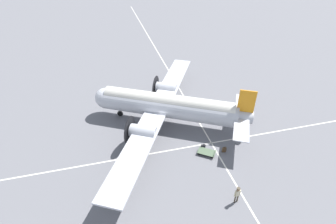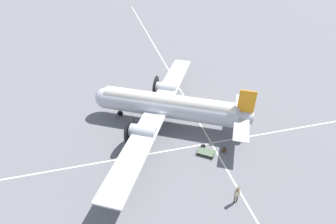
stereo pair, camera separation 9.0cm
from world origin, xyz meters
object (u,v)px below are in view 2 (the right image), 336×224
object	(u,v)px
suitcase_near_door	(224,150)
suitcase_upright_spare	(203,147)
crew_foreground	(237,194)
baggage_cart	(207,152)
airliner_main	(165,105)

from	to	relation	value
suitcase_near_door	suitcase_upright_spare	bearing A→B (deg)	-27.72
crew_foreground	baggage_cart	size ratio (longest dim) A/B	0.86
suitcase_upright_spare	baggage_cart	bearing A→B (deg)	93.34
airliner_main	crew_foreground	distance (m)	12.85
suitcase_near_door	airliner_main	bearing A→B (deg)	-53.19
suitcase_near_door	suitcase_upright_spare	world-z (taller)	suitcase_near_door
suitcase_upright_spare	airliner_main	bearing A→B (deg)	-62.05
airliner_main	suitcase_upright_spare	bearing A→B (deg)	146.82
airliner_main	crew_foreground	size ratio (longest dim) A/B	14.38
suitcase_near_door	baggage_cart	world-z (taller)	suitcase_near_door
baggage_cart	crew_foreground	bearing A→B (deg)	128.82
airliner_main	baggage_cart	size ratio (longest dim) A/B	12.40
airliner_main	baggage_cart	world-z (taller)	airliner_main
suitcase_upright_spare	suitcase_near_door	bearing A→B (deg)	152.28
crew_foreground	suitcase_near_door	size ratio (longest dim) A/B	2.85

